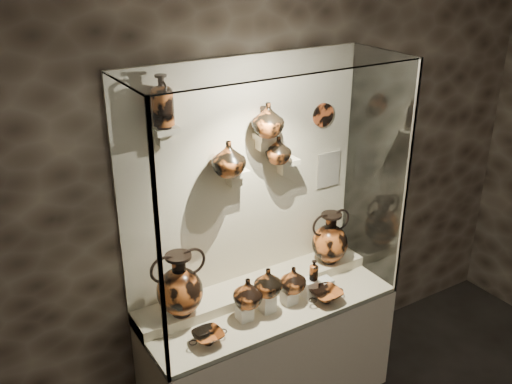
% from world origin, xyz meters
% --- Properties ---
extents(wall_back, '(5.00, 0.02, 3.20)m').
position_xyz_m(wall_back, '(0.00, 2.50, 1.60)').
color(wall_back, '#2D241C').
rests_on(wall_back, ground).
extents(plinth, '(1.70, 0.60, 0.80)m').
position_xyz_m(plinth, '(0.00, 2.18, 0.40)').
color(plinth, beige).
rests_on(plinth, floor).
extents(front_tier, '(1.68, 0.58, 0.03)m').
position_xyz_m(front_tier, '(0.00, 2.18, 0.82)').
color(front_tier, '#C5B798').
rests_on(front_tier, plinth).
extents(rear_tier, '(1.70, 0.25, 0.10)m').
position_xyz_m(rear_tier, '(0.00, 2.35, 0.85)').
color(rear_tier, '#C5B798').
rests_on(rear_tier, plinth).
extents(back_panel, '(1.70, 0.03, 1.60)m').
position_xyz_m(back_panel, '(0.00, 2.50, 1.60)').
color(back_panel, beige).
rests_on(back_panel, plinth).
extents(glass_front, '(1.70, 0.01, 1.60)m').
position_xyz_m(glass_front, '(0.00, 1.88, 1.60)').
color(glass_front, white).
rests_on(glass_front, plinth).
extents(glass_left, '(0.01, 0.60, 1.60)m').
position_xyz_m(glass_left, '(-0.85, 2.18, 1.60)').
color(glass_left, white).
rests_on(glass_left, plinth).
extents(glass_right, '(0.01, 0.60, 1.60)m').
position_xyz_m(glass_right, '(0.85, 2.18, 1.60)').
color(glass_right, white).
rests_on(glass_right, plinth).
extents(glass_top, '(1.70, 0.60, 0.01)m').
position_xyz_m(glass_top, '(0.00, 2.18, 2.40)').
color(glass_top, white).
rests_on(glass_top, back_panel).
extents(frame_post_left, '(0.02, 0.02, 1.60)m').
position_xyz_m(frame_post_left, '(-0.84, 1.89, 1.60)').
color(frame_post_left, gray).
rests_on(frame_post_left, plinth).
extents(frame_post_right, '(0.02, 0.02, 1.60)m').
position_xyz_m(frame_post_right, '(0.84, 1.89, 1.60)').
color(frame_post_right, gray).
rests_on(frame_post_right, plinth).
extents(pedestal_a, '(0.09, 0.09, 0.10)m').
position_xyz_m(pedestal_a, '(-0.22, 2.13, 0.88)').
color(pedestal_a, silver).
rests_on(pedestal_a, front_tier).
extents(pedestal_b, '(0.09, 0.09, 0.13)m').
position_xyz_m(pedestal_b, '(-0.05, 2.13, 0.90)').
color(pedestal_b, silver).
rests_on(pedestal_b, front_tier).
extents(pedestal_c, '(0.09, 0.09, 0.09)m').
position_xyz_m(pedestal_c, '(0.12, 2.13, 0.88)').
color(pedestal_c, silver).
rests_on(pedestal_c, front_tier).
extents(pedestal_d, '(0.09, 0.09, 0.12)m').
position_xyz_m(pedestal_d, '(0.28, 2.13, 0.89)').
color(pedestal_d, silver).
rests_on(pedestal_d, front_tier).
extents(pedestal_e, '(0.09, 0.09, 0.08)m').
position_xyz_m(pedestal_e, '(0.42, 2.13, 0.87)').
color(pedestal_e, silver).
rests_on(pedestal_e, front_tier).
extents(bracket_ul, '(0.14, 0.12, 0.04)m').
position_xyz_m(bracket_ul, '(-0.55, 2.42, 2.05)').
color(bracket_ul, beige).
rests_on(bracket_ul, back_panel).
extents(bracket_ca, '(0.14, 0.12, 0.04)m').
position_xyz_m(bracket_ca, '(-0.10, 2.42, 1.70)').
color(bracket_ca, beige).
rests_on(bracket_ca, back_panel).
extents(bracket_cb, '(0.10, 0.12, 0.04)m').
position_xyz_m(bracket_cb, '(0.10, 2.42, 1.90)').
color(bracket_cb, beige).
rests_on(bracket_cb, back_panel).
extents(bracket_cc, '(0.14, 0.12, 0.04)m').
position_xyz_m(bracket_cc, '(0.28, 2.42, 1.70)').
color(bracket_cc, beige).
rests_on(bracket_cc, back_panel).
extents(amphora_left, '(0.44, 0.44, 0.42)m').
position_xyz_m(amphora_left, '(-0.57, 2.30, 1.11)').
color(amphora_left, '#B55622').
rests_on(amphora_left, rear_tier).
extents(amphora_right, '(0.34, 0.34, 0.38)m').
position_xyz_m(amphora_right, '(0.60, 2.32, 1.09)').
color(amphora_right, '#B55622').
rests_on(amphora_right, rear_tier).
extents(jug_a, '(0.20, 0.20, 0.19)m').
position_xyz_m(jug_a, '(-0.20, 2.11, 1.03)').
color(jug_a, '#B55622').
rests_on(jug_a, pedestal_a).
extents(jug_b, '(0.22, 0.22, 0.19)m').
position_xyz_m(jug_b, '(-0.05, 2.11, 1.05)').
color(jug_b, '#B2531F').
rests_on(jug_b, pedestal_b).
extents(jug_c, '(0.20, 0.20, 0.18)m').
position_xyz_m(jug_c, '(0.14, 2.11, 1.01)').
color(jug_c, '#B55622').
rests_on(jug_c, pedestal_c).
extents(lekythos_small, '(0.09, 0.09, 0.17)m').
position_xyz_m(lekythos_small, '(0.30, 2.11, 1.03)').
color(lekythos_small, '#B2531F').
rests_on(lekythos_small, pedestal_d).
extents(kylix_left, '(0.25, 0.22, 0.09)m').
position_xyz_m(kylix_left, '(-0.52, 2.04, 0.88)').
color(kylix_left, '#B2531F').
rests_on(kylix_left, front_tier).
extents(kylix_right, '(0.30, 0.27, 0.10)m').
position_xyz_m(kylix_right, '(0.33, 2.01, 0.88)').
color(kylix_right, '#B55622').
rests_on(kylix_right, front_tier).
extents(lekythos_tall, '(0.14, 0.14, 0.33)m').
position_xyz_m(lekythos_tall, '(-0.56, 2.40, 2.23)').
color(lekythos_tall, '#B55622').
rests_on(lekythos_tall, bracket_ul).
extents(ovoid_vase_a, '(0.24, 0.24, 0.22)m').
position_xyz_m(ovoid_vase_a, '(-0.18, 2.37, 1.83)').
color(ovoid_vase_a, '#B2531F').
rests_on(ovoid_vase_a, bracket_ca).
extents(ovoid_vase_b, '(0.20, 0.20, 0.21)m').
position_xyz_m(ovoid_vase_b, '(0.10, 2.37, 2.02)').
color(ovoid_vase_b, '#B2531F').
rests_on(ovoid_vase_b, bracket_cb).
extents(ovoid_vase_c, '(0.21, 0.21, 0.17)m').
position_xyz_m(ovoid_vase_c, '(0.19, 2.39, 1.80)').
color(ovoid_vase_c, '#B2531F').
rests_on(ovoid_vase_c, bracket_cc).
extents(wall_plate, '(0.16, 0.02, 0.16)m').
position_xyz_m(wall_plate, '(0.60, 2.47, 1.95)').
color(wall_plate, '#BE5025').
rests_on(wall_plate, back_panel).
extents(info_placard, '(0.19, 0.01, 0.26)m').
position_xyz_m(info_placard, '(0.68, 2.47, 1.54)').
color(info_placard, beige).
rests_on(info_placard, back_panel).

